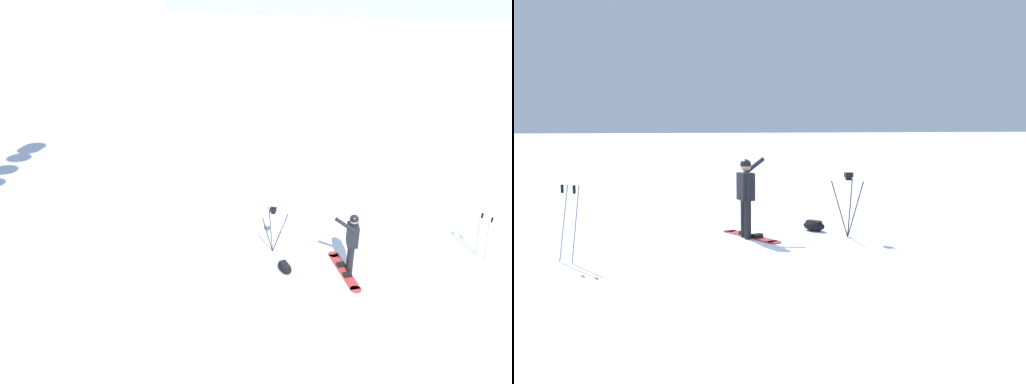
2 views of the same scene
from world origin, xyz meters
The scene contains 6 objects.
ground_plane centered at (0.00, 0.00, 0.00)m, with size 300.00×300.00×0.00m, color white.
snowboarder centered at (-0.16, -0.32, 0.99)m, with size 0.55×0.62×1.65m.
snowboard centered at (-0.08, -0.44, 0.02)m, with size 1.65×0.94×0.10m.
gear_bag_large centered at (0.23, -1.92, 0.12)m, with size 0.60×0.54×0.23m.
camera_tripod centered at (-0.58, -2.39, 0.96)m, with size 0.68×0.62×1.35m.
ski_poles centered at (-1.43, 2.98, 0.86)m, with size 0.33×0.39×1.31m.
Camera 1 is at (10.53, -0.36, 7.71)m, focal length 35.14 mm.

